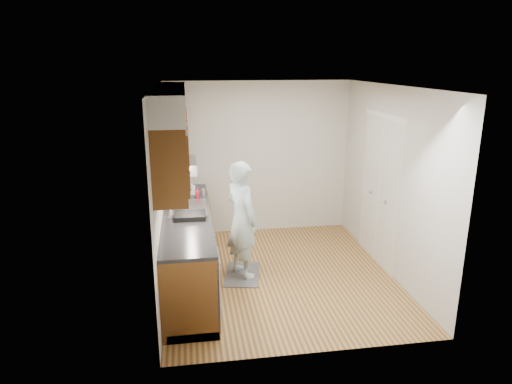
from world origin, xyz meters
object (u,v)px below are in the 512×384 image
at_px(soap_bottle_c, 190,188).
at_px(dish_rack, 190,216).
at_px(soda_can, 198,194).
at_px(person, 242,212).
at_px(steel_can, 203,192).
at_px(soap_bottle_b, 192,188).
at_px(soap_bottle_a, 181,189).

relative_size(soap_bottle_c, dish_rack, 0.44).
bearing_deg(soda_can, soap_bottle_c, 110.33).
relative_size(person, steel_can, 16.17).
distance_m(soap_bottle_b, soap_bottle_c, 0.08).
relative_size(soap_bottle_b, steel_can, 1.68).
xyz_separation_m(person, soda_can, (-0.55, 0.59, 0.10)).
bearing_deg(soda_can, soap_bottle_b, 109.88).
bearing_deg(person, soap_bottle_b, 10.98).
distance_m(person, soap_bottle_c, 1.08).
height_order(soap_bottle_a, soap_bottle_b, soap_bottle_a).
distance_m(person, steel_can, 0.82).
height_order(steel_can, dish_rack, steel_can).
distance_m(person, soda_can, 0.82).
distance_m(soda_can, steel_can, 0.11).
height_order(soda_can, dish_rack, soda_can).
height_order(person, steel_can, person).
relative_size(soap_bottle_b, soap_bottle_c, 1.11).
distance_m(soap_bottle_b, dish_rack, 1.03).
relative_size(soap_bottle_a, soda_can, 2.11).
relative_size(person, soap_bottle_b, 9.61).
bearing_deg(soap_bottle_a, dish_rack, -83.14).
height_order(soap_bottle_b, dish_rack, soap_bottle_b).
distance_m(steel_can, dish_rack, 0.94).
bearing_deg(soap_bottle_b, dish_rack, -92.95).
distance_m(soap_bottle_b, soda_can, 0.20).
height_order(soap_bottle_a, soda_can, soap_bottle_a).
bearing_deg(soda_can, soap_bottle_a, 167.16).
bearing_deg(person, soap_bottle_c, 9.79).
height_order(person, soap_bottle_a, person).
distance_m(person, dish_rack, 0.72).
relative_size(steel_can, dish_rack, 0.29).
bearing_deg(steel_can, soda_can, -136.80).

